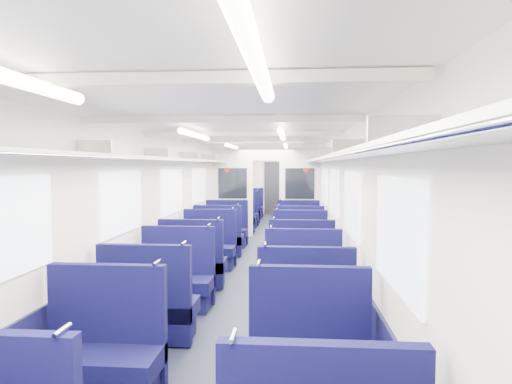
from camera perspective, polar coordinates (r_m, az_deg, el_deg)
name	(u,v)px	position (r m, az deg, el deg)	size (l,w,h in m)	color
floor	(255,267)	(8.50, -0.16, -9.36)	(2.80, 18.00, 0.01)	black
ceiling	(255,139)	(8.30, -0.16, 6.66)	(2.80, 18.00, 0.01)	white
wall_left	(180,203)	(8.55, -9.55, -1.36)	(0.02, 18.00, 2.35)	silver
dado_left	(181,247)	(8.65, -9.40, -6.82)	(0.03, 17.90, 0.70)	black
wall_right	(332,204)	(8.32, 9.50, -1.49)	(0.02, 18.00, 2.35)	silver
dado_right	(331,249)	(8.43, 9.34, -7.09)	(0.03, 17.90, 0.70)	black
wall_far	(274,184)	(17.29, 2.32, 1.07)	(2.80, 0.02, 2.35)	silver
luggage_rack_left	(189,160)	(8.48, -8.38, 4.01)	(0.36, 17.40, 0.18)	#B2B5BA
luggage_rack_right	(322,160)	(8.28, 8.26, 4.02)	(0.36, 17.40, 0.18)	#B2B5BA
windows	(253,192)	(7.85, -0.43, 0.05)	(2.78, 15.60, 0.75)	white
ceiling_fittings	(254,142)	(8.04, -0.31, 6.33)	(2.70, 16.06, 0.11)	silver
end_door	(274,188)	(17.24, 2.31, 0.48)	(0.75, 0.06, 2.00)	black
bulkhead	(266,190)	(11.88, 1.27, 0.28)	(2.80, 0.10, 2.35)	silver
seat_6	(102,358)	(4.06, -18.80, -19.09)	(0.98, 0.54, 1.10)	#0D0C3B
seat_7	(310,362)	(3.83, 6.77, -20.38)	(0.98, 0.54, 1.10)	#0D0C3B
seat_8	(149,310)	(5.12, -13.29, -14.22)	(0.98, 0.54, 1.10)	#0D0C3B
seat_9	(306,314)	(4.89, 6.24, -14.99)	(0.98, 0.54, 1.10)	#0D0C3B
seat_10	(176,283)	(6.16, -9.99, -11.13)	(0.98, 0.54, 1.10)	#0D0C3B
seat_11	(303,288)	(5.86, 5.96, -11.87)	(0.98, 0.54, 1.10)	#0D0C3B
seat_12	(193,266)	(7.12, -7.92, -9.13)	(0.98, 0.54, 1.10)	#0D0C3B
seat_13	(301,266)	(7.05, 5.72, -9.24)	(0.98, 0.54, 1.10)	#0D0C3B
seat_14	(209,250)	(8.40, -5.94, -7.20)	(0.98, 0.54, 1.10)	#0D0C3B
seat_15	(300,251)	(8.23, 5.55, -7.41)	(0.98, 0.54, 1.10)	#0D0C3B
seat_16	(219,240)	(9.46, -4.72, -5.98)	(0.98, 0.54, 1.10)	#0D0C3B
seat_17	(299,241)	(9.32, 5.44, -6.13)	(0.98, 0.54, 1.10)	#0D0C3B
seat_18	(226,232)	(10.53, -3.75, -5.02)	(0.98, 0.54, 1.10)	#0D0C3B
seat_19	(298,232)	(10.53, 5.34, -5.03)	(0.98, 0.54, 1.10)	#0D0C3B
seat_20	(238,220)	(12.69, -2.31, -3.58)	(0.98, 0.54, 1.10)	#0D0C3B
seat_21	(297,222)	(12.48, 5.23, -3.71)	(0.98, 0.54, 1.10)	#0D0C3B
seat_22	(242,216)	(13.81, -1.74, -3.01)	(0.98, 0.54, 1.10)	#0D0C3B
seat_23	(297,217)	(13.51, 5.18, -3.16)	(0.98, 0.54, 1.10)	#0D0C3B
seat_24	(245,213)	(14.74, -1.34, -2.60)	(0.98, 0.54, 1.10)	#0D0C3B
seat_25	(297,213)	(14.78, 5.13, -2.60)	(0.98, 0.54, 1.10)	#0D0C3B
seat_26	(249,209)	(15.99, -0.87, -2.13)	(0.98, 0.54, 1.10)	#0D0C3B
seat_27	(296,209)	(15.91, 5.09, -2.17)	(0.98, 0.54, 1.10)	#0D0C3B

